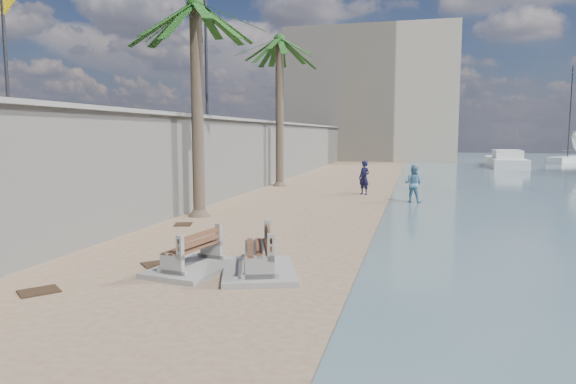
{
  "coord_description": "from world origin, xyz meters",
  "views": [
    {
      "loc": [
        3.11,
        -7.37,
        2.89
      ],
      "look_at": [
        -0.5,
        7.0,
        1.2
      ],
      "focal_mm": 32.0,
      "sensor_mm": 36.0,
      "label": 1
    }
  ],
  "objects_px": {
    "sailboat_west": "(567,159)",
    "person_b": "(413,182)",
    "bench_near": "(259,255)",
    "palm_back": "(279,42)",
    "bench_far": "(193,254)",
    "palm_mid": "(195,7)",
    "person_a": "(364,175)",
    "yacht_far": "(505,163)"
  },
  "relations": [
    {
      "from": "palm_back",
      "to": "bench_far",
      "type": "bearing_deg",
      "value": -80.9
    },
    {
      "from": "person_a",
      "to": "palm_back",
      "type": "bearing_deg",
      "value": -174.56
    },
    {
      "from": "palm_back",
      "to": "sailboat_west",
      "type": "xyz_separation_m",
      "value": [
        22.1,
        29.73,
        -7.45
      ]
    },
    {
      "from": "bench_near",
      "to": "yacht_far",
      "type": "bearing_deg",
      "value": 74.49
    },
    {
      "from": "bench_near",
      "to": "bench_far",
      "type": "relative_size",
      "value": 1.15
    },
    {
      "from": "bench_near",
      "to": "sailboat_west",
      "type": "bearing_deg",
      "value": 69.25
    },
    {
      "from": "person_a",
      "to": "person_b",
      "type": "bearing_deg",
      "value": -8.85
    },
    {
      "from": "person_b",
      "to": "sailboat_west",
      "type": "xyz_separation_m",
      "value": [
        14.86,
        34.94,
        -0.53
      ]
    },
    {
      "from": "yacht_far",
      "to": "sailboat_west",
      "type": "distance_m",
      "value": 11.3
    },
    {
      "from": "palm_mid",
      "to": "person_b",
      "type": "xyz_separation_m",
      "value": [
        7.26,
        5.61,
        -6.24
      ]
    },
    {
      "from": "palm_back",
      "to": "person_a",
      "type": "height_order",
      "value": "palm_back"
    },
    {
      "from": "palm_back",
      "to": "person_a",
      "type": "bearing_deg",
      "value": -30.64
    },
    {
      "from": "palm_mid",
      "to": "person_b",
      "type": "relative_size",
      "value": 4.65
    },
    {
      "from": "bench_far",
      "to": "sailboat_west",
      "type": "xyz_separation_m",
      "value": [
        19.29,
        47.28,
        -0.02
      ]
    },
    {
      "from": "bench_near",
      "to": "bench_far",
      "type": "xyz_separation_m",
      "value": [
        -1.42,
        -0.12,
        -0.03
      ]
    },
    {
      "from": "bench_near",
      "to": "person_b",
      "type": "height_order",
      "value": "person_b"
    },
    {
      "from": "person_b",
      "to": "yacht_far",
      "type": "height_order",
      "value": "person_b"
    },
    {
      "from": "bench_near",
      "to": "bench_far",
      "type": "distance_m",
      "value": 1.42
    },
    {
      "from": "bench_near",
      "to": "person_b",
      "type": "xyz_separation_m",
      "value": [
        3.01,
        12.22,
        0.48
      ]
    },
    {
      "from": "palm_mid",
      "to": "sailboat_west",
      "type": "xyz_separation_m",
      "value": [
        22.12,
        40.55,
        -6.77
      ]
    },
    {
      "from": "bench_near",
      "to": "palm_mid",
      "type": "relative_size",
      "value": 0.31
    },
    {
      "from": "person_a",
      "to": "person_b",
      "type": "height_order",
      "value": "person_a"
    },
    {
      "from": "bench_near",
      "to": "person_b",
      "type": "distance_m",
      "value": 12.59
    },
    {
      "from": "bench_near",
      "to": "palm_back",
      "type": "height_order",
      "value": "palm_back"
    },
    {
      "from": "bench_near",
      "to": "palm_back",
      "type": "bearing_deg",
      "value": 103.64
    },
    {
      "from": "yacht_far",
      "to": "bench_far",
      "type": "bearing_deg",
      "value": 164.94
    },
    {
      "from": "bench_near",
      "to": "person_b",
      "type": "relative_size",
      "value": 1.43
    },
    {
      "from": "palm_mid",
      "to": "person_a",
      "type": "height_order",
      "value": "palm_mid"
    },
    {
      "from": "sailboat_west",
      "to": "person_b",
      "type": "bearing_deg",
      "value": -113.04
    },
    {
      "from": "palm_back",
      "to": "person_b",
      "type": "relative_size",
      "value": 5.05
    },
    {
      "from": "palm_mid",
      "to": "person_a",
      "type": "relative_size",
      "value": 4.38
    },
    {
      "from": "bench_near",
      "to": "bench_far",
      "type": "height_order",
      "value": "bench_near"
    },
    {
      "from": "bench_far",
      "to": "person_b",
      "type": "bearing_deg",
      "value": 70.28
    },
    {
      "from": "bench_near",
      "to": "palm_back",
      "type": "xyz_separation_m",
      "value": [
        -4.23,
        17.43,
        7.41
      ]
    },
    {
      "from": "bench_far",
      "to": "person_a",
      "type": "xyz_separation_m",
      "value": [
        2.13,
        14.63,
        0.57
      ]
    },
    {
      "from": "sailboat_west",
      "to": "palm_mid",
      "type": "bearing_deg",
      "value": -118.62
    },
    {
      "from": "palm_mid",
      "to": "person_a",
      "type": "distance_m",
      "value": 11.19
    },
    {
      "from": "bench_near",
      "to": "person_b",
      "type": "bearing_deg",
      "value": 76.18
    },
    {
      "from": "palm_back",
      "to": "yacht_far",
      "type": "xyz_separation_m",
      "value": [
        14.9,
        21.02,
        -7.45
      ]
    },
    {
      "from": "palm_mid",
      "to": "person_a",
      "type": "xyz_separation_m",
      "value": [
        4.97,
        7.89,
        -6.19
      ]
    },
    {
      "from": "palm_mid",
      "to": "yacht_far",
      "type": "bearing_deg",
      "value": 64.89
    },
    {
      "from": "palm_back",
      "to": "person_a",
      "type": "distance_m",
      "value": 8.96
    }
  ]
}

